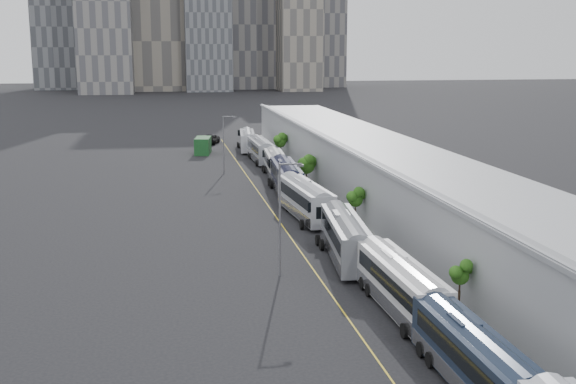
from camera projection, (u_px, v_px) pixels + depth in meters
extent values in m
cube|color=gray|center=(391.00, 232.00, 73.85)|extent=(10.00, 170.00, 0.12)
cube|color=gold|center=(290.00, 237.00, 72.05)|extent=(0.12, 160.00, 0.02)
cube|color=gray|center=(429.00, 198.00, 73.89)|extent=(12.00, 160.00, 6.80)
cube|color=gray|center=(430.00, 175.00, 73.41)|extent=(12.45, 160.40, 2.57)
cube|color=gray|center=(375.00, 165.00, 72.17)|extent=(0.30, 160.00, 0.40)
cube|color=gray|center=(299.00, 10.00, 315.12)|extent=(18.00, 18.00, 70.00)
cube|color=#172134|center=(474.00, 359.00, 39.30)|extent=(2.57, 12.48, 3.02)
cube|color=black|center=(476.00, 351.00, 39.00)|extent=(2.62, 10.99, 1.03)
cube|color=silver|center=(473.00, 375.00, 39.48)|extent=(2.61, 12.23, 0.97)
cube|color=#172134|center=(464.00, 321.00, 40.36)|extent=(1.26, 2.12, 0.29)
cube|color=silver|center=(400.00, 285.00, 51.26)|extent=(2.89, 13.32, 3.22)
cube|color=black|center=(402.00, 278.00, 50.95)|extent=(2.92, 11.73, 1.09)
cube|color=silver|center=(400.00, 299.00, 51.46)|extent=(2.92, 13.05, 1.03)
cube|color=silver|center=(394.00, 255.00, 52.40)|extent=(1.37, 2.27, 0.31)
cube|color=slate|center=(346.00, 238.00, 63.72)|extent=(4.11, 13.91, 3.32)
cube|color=black|center=(346.00, 232.00, 63.40)|extent=(4.00, 12.28, 1.13)
cube|color=silver|center=(345.00, 250.00, 63.93)|extent=(4.12, 13.64, 1.06)
cube|color=slate|center=(341.00, 214.00, 64.89)|extent=(1.60, 2.45, 0.32)
cube|color=#A2A5AC|center=(305.00, 200.00, 79.66)|extent=(3.88, 14.17, 3.39)
cube|color=black|center=(306.00, 195.00, 79.34)|extent=(3.81, 12.50, 1.15)
cube|color=silver|center=(305.00, 209.00, 79.87)|extent=(3.90, 13.89, 1.08)
cube|color=#A2A5AC|center=(303.00, 181.00, 80.86)|extent=(1.58, 2.47, 0.32)
cube|color=black|center=(286.00, 177.00, 93.43)|extent=(3.64, 14.16, 3.40)
cube|color=black|center=(286.00, 173.00, 93.10)|extent=(3.60, 12.49, 1.16)
cube|color=silver|center=(286.00, 186.00, 93.64)|extent=(3.66, 13.89, 1.09)
cube|color=black|center=(284.00, 161.00, 94.63)|extent=(1.54, 2.45, 0.32)
cube|color=silver|center=(276.00, 164.00, 105.53)|extent=(3.35, 12.65, 3.03)
cube|color=black|center=(276.00, 161.00, 105.24)|extent=(3.31, 11.16, 1.03)
cube|color=silver|center=(276.00, 171.00, 105.72)|extent=(3.38, 12.41, 0.97)
cube|color=silver|center=(274.00, 152.00, 106.60)|extent=(1.39, 2.20, 0.29)
cube|color=gray|center=(261.00, 150.00, 119.43)|extent=(2.84, 13.12, 3.17)
cube|color=black|center=(261.00, 147.00, 119.12)|extent=(2.88, 11.55, 1.08)
cube|color=silver|center=(261.00, 156.00, 119.63)|extent=(2.88, 12.86, 1.01)
cube|color=gray|center=(259.00, 139.00, 120.55)|extent=(1.35, 2.24, 0.30)
cube|color=#B9BBC4|center=(247.00, 140.00, 132.78)|extent=(3.76, 12.78, 3.05)
cube|color=black|center=(247.00, 138.00, 132.49)|extent=(3.67, 11.28, 1.04)
cube|color=silver|center=(247.00, 146.00, 132.97)|extent=(3.77, 12.53, 0.98)
cube|color=#B9BBC4|center=(246.00, 130.00, 133.86)|extent=(1.47, 2.25, 0.29)
cylinder|color=black|center=(459.00, 295.00, 50.14)|extent=(0.18, 0.18, 3.30)
sphere|color=#125112|center=(460.00, 273.00, 49.84)|extent=(1.28, 1.28, 1.28)
cylinder|color=black|center=(355.00, 212.00, 75.85)|extent=(0.18, 0.18, 3.20)
sphere|color=#125112|center=(356.00, 197.00, 75.54)|extent=(1.58, 1.58, 1.58)
cylinder|color=black|center=(307.00, 175.00, 98.97)|extent=(0.18, 0.18, 2.95)
sphere|color=#125112|center=(307.00, 163.00, 98.66)|extent=(2.24, 2.24, 2.24)
cylinder|color=black|center=(280.00, 150.00, 120.63)|extent=(0.18, 0.18, 3.53)
sphere|color=#125112|center=(280.00, 140.00, 120.29)|extent=(2.00, 2.00, 2.00)
cylinder|color=#59595E|center=(280.00, 220.00, 58.87)|extent=(0.18, 0.18, 9.42)
cylinder|color=#59595E|center=(291.00, 164.00, 58.13)|extent=(1.80, 0.14, 0.14)
cube|color=#59595E|center=(300.00, 166.00, 58.29)|extent=(0.50, 0.22, 0.18)
cylinder|color=#59595E|center=(224.00, 145.00, 107.64)|extent=(0.18, 0.18, 8.66)
cylinder|color=#59595E|center=(229.00, 117.00, 106.97)|extent=(1.80, 0.14, 0.14)
cube|color=#59595E|center=(235.00, 117.00, 107.14)|extent=(0.50, 0.22, 0.18)
cube|color=#13401B|center=(203.00, 146.00, 128.47)|extent=(3.45, 6.06, 2.96)
imported|color=black|center=(210.00, 139.00, 141.98)|extent=(4.66, 6.96, 1.77)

